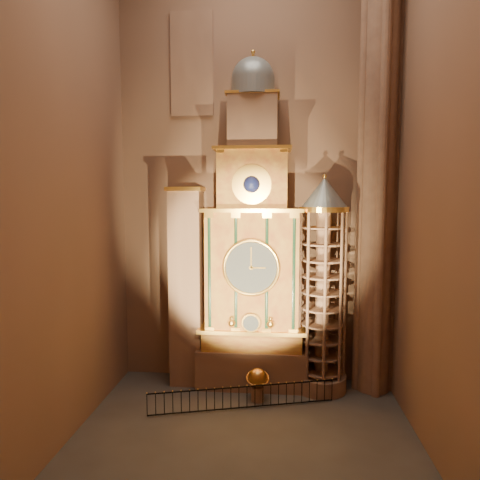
# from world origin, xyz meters

# --- Properties ---
(floor) EXTENTS (14.00, 14.00, 0.00)m
(floor) POSITION_xyz_m (0.00, 0.00, 0.00)
(floor) COLOR #383330
(floor) RESTS_ON ground
(wall_back) EXTENTS (22.00, 0.00, 22.00)m
(wall_back) POSITION_xyz_m (0.00, 6.00, 11.00)
(wall_back) COLOR #90634D
(wall_back) RESTS_ON floor
(wall_left) EXTENTS (0.00, 22.00, 22.00)m
(wall_left) POSITION_xyz_m (-7.00, 0.00, 11.00)
(wall_left) COLOR #90634D
(wall_left) RESTS_ON floor
(wall_right) EXTENTS (0.00, 22.00, 22.00)m
(wall_right) POSITION_xyz_m (7.00, 0.00, 11.00)
(wall_right) COLOR #90634D
(wall_right) RESTS_ON floor
(astronomical_clock) EXTENTS (5.60, 2.41, 16.70)m
(astronomical_clock) POSITION_xyz_m (0.00, 4.96, 6.68)
(astronomical_clock) COLOR #8C634C
(astronomical_clock) RESTS_ON floor
(portrait_tower) EXTENTS (1.80, 1.60, 10.20)m
(portrait_tower) POSITION_xyz_m (-3.40, 4.98, 5.15)
(portrait_tower) COLOR #8C634C
(portrait_tower) RESTS_ON floor
(stair_turret) EXTENTS (2.50, 2.50, 10.80)m
(stair_turret) POSITION_xyz_m (3.50, 4.70, 5.27)
(stair_turret) COLOR #8C634C
(stair_turret) RESTS_ON floor
(gothic_pier) EXTENTS (2.04, 2.04, 22.00)m
(gothic_pier) POSITION_xyz_m (6.10, 5.00, 11.00)
(gothic_pier) COLOR #8C634C
(gothic_pier) RESTS_ON floor
(stained_glass_window) EXTENTS (2.20, 0.14, 5.20)m
(stained_glass_window) POSITION_xyz_m (-3.20, 5.92, 16.50)
(stained_glass_window) COLOR navy
(stained_glass_window) RESTS_ON wall_back
(celestial_globe) EXTENTS (1.20, 1.15, 1.59)m
(celestial_globe) POSITION_xyz_m (0.37, 3.16, 0.95)
(celestial_globe) COLOR #8C634C
(celestial_globe) RESTS_ON floor
(iron_railing) EXTENTS (8.31, 2.28, 1.04)m
(iron_railing) POSITION_xyz_m (-0.25, 2.27, 0.56)
(iron_railing) COLOR black
(iron_railing) RESTS_ON floor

